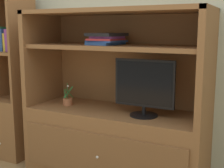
{
  "coord_description": "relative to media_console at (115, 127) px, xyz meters",
  "views": [
    {
      "loc": [
        1.22,
        -2.04,
        1.39
      ],
      "look_at": [
        0.0,
        0.35,
        0.91
      ],
      "focal_mm": 49.58,
      "sensor_mm": 36.0,
      "label": 1
    }
  ],
  "objects": [
    {
      "name": "painted_rear_wall",
      "position": [
        0.0,
        0.34,
        0.9
      ],
      "size": [
        6.0,
        0.1,
        2.8
      ],
      "primitive_type": "cube",
      "color": "#ADB29E",
      "rests_on": "ground_plane"
    },
    {
      "name": "media_console",
      "position": [
        0.0,
        0.0,
        0.0
      ],
      "size": [
        1.65,
        0.64,
        1.56
      ],
      "color": "brown",
      "rests_on": "ground_plane"
    },
    {
      "name": "tv_monitor",
      "position": [
        0.31,
        -0.06,
        0.42
      ],
      "size": [
        0.53,
        0.24,
        0.48
      ],
      "color": "black",
      "rests_on": "media_console"
    },
    {
      "name": "potted_plant",
      "position": [
        -0.49,
        -0.04,
        0.2
      ],
      "size": [
        0.11,
        0.12,
        0.22
      ],
      "color": "#B26642",
      "rests_on": "media_console"
    },
    {
      "name": "magazine_stack",
      "position": [
        -0.08,
        -0.01,
        0.81
      ],
      "size": [
        0.3,
        0.37,
        0.1
      ],
      "color": "#2D519E",
      "rests_on": "media_console"
    },
    {
      "name": "bookshelf_tall",
      "position": [
        -1.25,
        0.0,
        0.09
      ],
      "size": [
        0.42,
        0.42,
        1.75
      ],
      "color": "brown",
      "rests_on": "ground_plane"
    },
    {
      "name": "upright_book_row",
      "position": [
        -1.3,
        -0.01,
        0.77
      ],
      "size": [
        0.22,
        0.17,
        0.26
      ],
      "color": "silver",
      "rests_on": "bookshelf_tall"
    }
  ]
}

